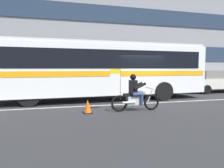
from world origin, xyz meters
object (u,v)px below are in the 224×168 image
object	(u,v)px
transit_bus	(101,67)
motorcycle_with_rider	(135,95)
parked_sedan_curbside	(215,81)
traffic_cone	(88,107)

from	to	relation	value
transit_bus	motorcycle_with_rider	world-z (taller)	transit_bus
transit_bus	parked_sedan_curbside	bearing A→B (deg)	8.70
traffic_cone	parked_sedan_curbside	bearing A→B (deg)	24.40
transit_bus	motorcycle_with_rider	bearing A→B (deg)	-77.70
motorcycle_with_rider	parked_sedan_curbside	bearing A→B (deg)	29.82
parked_sedan_curbside	traffic_cone	xyz separation A→B (m)	(-10.34, -4.69, -0.59)
transit_bus	parked_sedan_curbside	size ratio (longest dim) A/B	2.54
motorcycle_with_rider	parked_sedan_curbside	distance (m)	9.61
transit_bus	traffic_cone	bearing A→B (deg)	-111.06
motorcycle_with_rider	traffic_cone	bearing A→B (deg)	177.63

